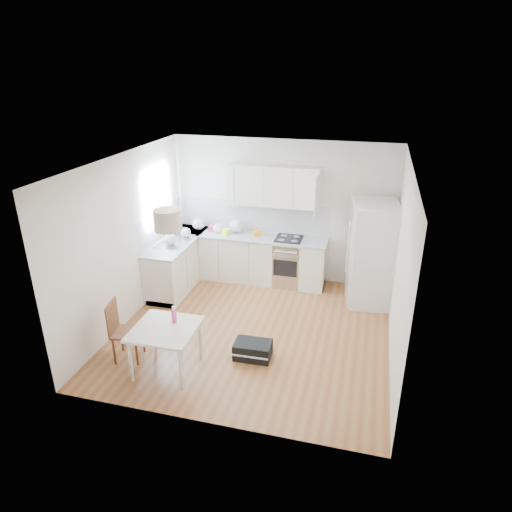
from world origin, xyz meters
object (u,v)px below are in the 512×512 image
at_px(dining_chair, 127,331).
at_px(gym_bag, 253,350).
at_px(refrigerator, 373,254).
at_px(dining_table, 165,332).

relative_size(dining_chair, gym_bag, 1.71).
distance_m(refrigerator, dining_chair, 4.24).
xyz_separation_m(refrigerator, dining_chair, (-3.27, -2.66, -0.45)).
distance_m(dining_table, dining_chair, 0.67).
relative_size(dining_table, gym_bag, 1.62).
xyz_separation_m(dining_chair, gym_bag, (1.72, 0.47, -0.33)).
xyz_separation_m(dining_table, gym_bag, (1.07, 0.57, -0.48)).
bearing_deg(gym_bag, dining_table, -153.84).
bearing_deg(dining_table, dining_chair, 170.31).
height_order(refrigerator, dining_chair, refrigerator).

